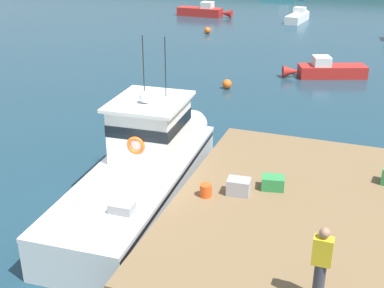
{
  "coord_description": "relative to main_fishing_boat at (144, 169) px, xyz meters",
  "views": [
    {
      "loc": [
        6.22,
        -11.58,
        7.84
      ],
      "look_at": [
        1.2,
        2.3,
        1.4
      ],
      "focal_mm": 47.75,
      "sensor_mm": 36.0,
      "label": 1
    }
  ],
  "objects": [
    {
      "name": "dock",
      "position": [
        4.63,
        -0.87,
        0.07
      ],
      "size": [
        6.0,
        9.0,
        1.2
      ],
      "color": "#4C3D2D",
      "rests_on": "ground"
    },
    {
      "name": "ground_plane",
      "position": [
        -0.17,
        -0.87,
        -1.01
      ],
      "size": [
        200.0,
        200.0,
        0.0
      ],
      "primitive_type": "plane",
      "color": "#193847"
    },
    {
      "name": "deckhand_by_the_boat",
      "position": [
        5.66,
        -4.37,
        1.05
      ],
      "size": [
        0.36,
        0.22,
        1.63
      ],
      "color": "#383842",
      "rests_on": "dock"
    },
    {
      "name": "mooring_buoy_spare_mooring",
      "position": [
        -6.14,
        24.74,
        -0.76
      ],
      "size": [
        0.5,
        0.5,
        0.5
      ],
      "primitive_type": "sphere",
      "color": "#EA5B19",
      "rests_on": "ground"
    },
    {
      "name": "crate_stack_near_edge",
      "position": [
        3.16,
        -0.84,
        0.41
      ],
      "size": [
        0.63,
        0.48,
        0.44
      ],
      "primitive_type": "cube",
      "rotation": [
        0.0,
        0.0,
        0.08
      ],
      "color": "#9E9EA3",
      "rests_on": "dock"
    },
    {
      "name": "mooring_buoy_outer",
      "position": [
        -0.8,
        11.75,
        -0.76
      ],
      "size": [
        0.49,
        0.49,
        0.49
      ],
      "primitive_type": "sphere",
      "color": "#EA5B19",
      "rests_on": "ground"
    },
    {
      "name": "main_fishing_boat",
      "position": [
        0.0,
        0.0,
        0.0
      ],
      "size": [
        2.94,
        9.88,
        4.8
      ],
      "color": "silver",
      "rests_on": "ground"
    },
    {
      "name": "moored_boat_far_left",
      "position": [
        3.73,
        15.64,
        -0.61
      ],
      "size": [
        4.55,
        2.45,
        1.15
      ],
      "color": "red",
      "rests_on": "ground"
    },
    {
      "name": "crate_single_far",
      "position": [
        3.95,
        -0.24,
        0.37
      ],
      "size": [
        0.67,
        0.54,
        0.36
      ],
      "primitive_type": "cube",
      "rotation": [
        0.0,
        0.0,
        0.19
      ],
      "color": "#2D8442",
      "rests_on": "dock"
    },
    {
      "name": "bait_bucket",
      "position": [
        2.38,
        -1.24,
        0.36
      ],
      "size": [
        0.32,
        0.32,
        0.34
      ],
      "primitive_type": "cylinder",
      "color": "#E04C19",
      "rests_on": "dock"
    },
    {
      "name": "moored_boat_near_channel",
      "position": [
        -8.94,
        32.09,
        -0.57
      ],
      "size": [
        5.07,
        1.42,
        1.28
      ],
      "color": "red",
      "rests_on": "ground"
    },
    {
      "name": "moored_boat_far_right",
      "position": [
        -0.48,
        32.41,
        -0.62
      ],
      "size": [
        1.58,
        4.55,
        1.14
      ],
      "color": "white",
      "rests_on": "ground"
    }
  ]
}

